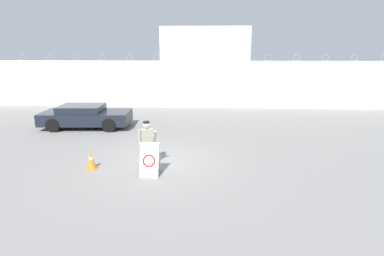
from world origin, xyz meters
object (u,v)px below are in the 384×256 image
object	(u,v)px
traffic_cone_near	(91,160)
security_guard	(147,142)
barricade_sign	(150,159)
parked_car_front_coupe	(86,116)

from	to	relation	value
traffic_cone_near	security_guard	bearing A→B (deg)	9.59
barricade_sign	security_guard	world-z (taller)	security_guard
security_guard	traffic_cone_near	world-z (taller)	security_guard
parked_car_front_coupe	security_guard	bearing A→B (deg)	-53.40
barricade_sign	security_guard	distance (m)	0.87
parked_car_front_coupe	barricade_sign	bearing A→B (deg)	-55.66
traffic_cone_near	barricade_sign	bearing A→B (deg)	-10.86
barricade_sign	traffic_cone_near	size ratio (longest dim) A/B	1.66
security_guard	barricade_sign	bearing A→B (deg)	-98.22
security_guard	parked_car_front_coupe	world-z (taller)	security_guard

